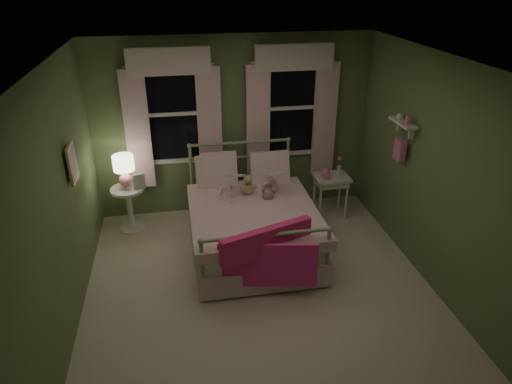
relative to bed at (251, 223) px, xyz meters
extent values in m
plane|color=silver|center=(-0.05, -0.89, -0.38)|extent=(4.20, 4.20, 0.00)
plane|color=white|center=(-0.05, -0.89, 2.22)|extent=(4.20, 4.20, 0.00)
plane|color=#66804C|center=(-0.05, 1.21, 0.92)|extent=(4.00, 0.00, 4.00)
plane|color=#66804C|center=(-0.05, -2.99, 0.92)|extent=(4.00, 0.00, 4.00)
plane|color=#66804C|center=(-2.05, -0.89, 0.92)|extent=(0.00, 4.20, 4.20)
plane|color=#66804C|center=(1.95, -0.89, 0.92)|extent=(0.00, 4.20, 4.20)
cube|color=white|center=(0.01, -0.02, 0.04)|extent=(1.44, 1.94, 0.26)
cube|color=white|center=(0.01, -0.02, -0.20)|extent=(1.54, 2.02, 0.30)
cube|color=white|center=(0.01, -0.17, 0.22)|extent=(1.58, 1.75, 0.14)
cylinder|color=#9EB793|center=(-0.68, -0.02, -0.08)|extent=(0.04, 1.90, 0.04)
cylinder|color=#9EB793|center=(0.70, -0.02, -0.08)|extent=(0.04, 1.90, 0.04)
cylinder|color=#9EB793|center=(-0.70, 0.95, 0.20)|extent=(0.04, 0.04, 1.15)
cylinder|color=#9EB793|center=(0.72, 0.95, 0.20)|extent=(0.04, 0.04, 1.15)
sphere|color=#9EB793|center=(-0.70, 0.95, 0.77)|extent=(0.07, 0.07, 0.07)
sphere|color=#9EB793|center=(0.72, 0.95, 0.77)|extent=(0.07, 0.07, 0.07)
cylinder|color=#9EB793|center=(0.01, 0.95, 0.77)|extent=(1.42, 0.04, 0.04)
cylinder|color=#9EB793|center=(0.01, 0.95, 0.55)|extent=(1.38, 0.03, 0.03)
cylinder|color=#9EB793|center=(-0.70, -0.99, 0.02)|extent=(0.04, 0.04, 0.80)
cylinder|color=#9EB793|center=(0.72, -0.99, 0.02)|extent=(0.04, 0.04, 0.80)
sphere|color=#9EB793|center=(-0.70, -0.99, 0.42)|extent=(0.07, 0.07, 0.07)
sphere|color=#9EB793|center=(0.72, -0.99, 0.42)|extent=(0.07, 0.07, 0.07)
cylinder|color=#9EB793|center=(0.01, -0.99, 0.42)|extent=(1.42, 0.04, 0.04)
cube|color=white|center=(-0.37, 0.68, 0.42)|extent=(0.55, 0.32, 0.57)
cube|color=white|center=(0.39, 0.68, 0.42)|extent=(0.55, 0.32, 0.57)
cube|color=white|center=(-0.32, 0.68, 0.50)|extent=(0.48, 0.30, 0.51)
cube|color=#DF2B6F|center=(0.01, -0.99, 0.34)|extent=(1.07, 0.45, 0.32)
cube|color=#FE319B|center=(0.01, -1.06, 0.07)|extent=(1.09, 0.23, 0.55)
imported|color=#F7D1DD|center=(-0.27, 0.43, 0.58)|extent=(0.29, 0.20, 0.77)
imported|color=#F7D1DD|center=(0.29, 0.43, 0.59)|extent=(0.43, 0.36, 0.78)
imported|color=beige|center=(-0.27, 0.18, 0.59)|extent=(0.22, 0.16, 0.26)
imported|color=beige|center=(0.29, 0.18, 0.54)|extent=(0.22, 0.18, 0.26)
sphere|color=tan|center=(0.01, 0.28, 0.37)|extent=(0.16, 0.16, 0.16)
sphere|color=tan|center=(0.01, 0.26, 0.51)|extent=(0.11, 0.11, 0.11)
sphere|color=tan|center=(-0.04, 0.26, 0.57)|extent=(0.04, 0.04, 0.04)
sphere|color=tan|center=(0.05, 0.26, 0.57)|extent=(0.04, 0.04, 0.04)
sphere|color=tan|center=(-0.07, 0.25, 0.39)|extent=(0.06, 0.06, 0.06)
sphere|color=tan|center=(0.09, 0.25, 0.39)|extent=(0.06, 0.06, 0.06)
sphere|color=#8C6B51|center=(0.01, 0.21, 0.51)|extent=(0.04, 0.04, 0.04)
cylinder|color=white|center=(-1.60, 0.78, 0.25)|extent=(0.46, 0.46, 0.04)
cylinder|color=white|center=(-1.60, 0.78, -0.06)|extent=(0.08, 0.08, 0.60)
cylinder|color=white|center=(-1.60, 0.78, -0.36)|extent=(0.34, 0.34, 0.03)
sphere|color=pink|center=(-1.60, 0.78, 0.39)|extent=(0.19, 0.19, 0.19)
cylinder|color=pink|center=(-1.60, 0.78, 0.51)|extent=(0.03, 0.03, 0.11)
cylinder|color=#FFEAC6|center=(-1.60, 0.78, 0.65)|extent=(0.28, 0.28, 0.21)
imported|color=beige|center=(-1.50, 0.70, 0.28)|extent=(0.20, 0.25, 0.02)
cube|color=white|center=(1.31, 0.66, 0.25)|extent=(0.50, 0.40, 0.04)
cube|color=white|center=(1.31, 0.66, 0.18)|extent=(0.44, 0.34, 0.08)
cylinder|color=white|center=(1.11, 0.51, -0.07)|extent=(0.04, 0.04, 0.60)
cylinder|color=white|center=(1.51, 0.51, -0.07)|extent=(0.04, 0.04, 0.60)
cylinder|color=white|center=(1.11, 0.81, -0.07)|extent=(0.04, 0.04, 0.60)
cylinder|color=white|center=(1.51, 0.81, -0.07)|extent=(0.04, 0.04, 0.60)
sphere|color=pink|center=(1.21, 0.66, 0.33)|extent=(0.14, 0.14, 0.14)
cube|color=pink|center=(1.21, 0.57, 0.31)|extent=(0.10, 0.05, 0.04)
cylinder|color=white|center=(1.43, 0.71, 0.34)|extent=(0.05, 0.05, 0.14)
cylinder|color=#4C7F3F|center=(1.43, 0.71, 0.45)|extent=(0.01, 0.01, 0.12)
sphere|color=pink|center=(1.43, 0.71, 0.52)|extent=(0.06, 0.06, 0.06)
cube|color=black|center=(-0.90, 1.20, 1.17)|extent=(0.76, 0.02, 1.35)
cube|color=white|center=(-0.90, 1.18, 1.87)|extent=(0.84, 0.05, 0.06)
cube|color=white|center=(-0.90, 1.18, 0.47)|extent=(0.84, 0.05, 0.06)
cube|color=white|center=(-1.30, 1.18, 1.17)|extent=(0.06, 0.05, 1.40)
cube|color=white|center=(-0.50, 1.18, 1.17)|extent=(0.06, 0.05, 1.40)
cube|color=white|center=(-0.90, 1.18, 1.17)|extent=(0.76, 0.04, 0.05)
cube|color=white|center=(-1.40, 1.13, 0.97)|extent=(0.34, 0.06, 1.70)
cube|color=white|center=(-0.40, 1.13, 0.97)|extent=(0.34, 0.06, 1.70)
cube|color=white|center=(-0.90, 1.11, 1.90)|extent=(1.10, 0.08, 0.36)
cylinder|color=white|center=(-0.90, 1.15, 1.84)|extent=(1.20, 0.03, 0.03)
cube|color=black|center=(0.80, 1.20, 1.17)|extent=(0.76, 0.02, 1.35)
cube|color=white|center=(0.80, 1.18, 1.87)|extent=(0.84, 0.05, 0.06)
cube|color=white|center=(0.80, 1.18, 0.47)|extent=(0.84, 0.05, 0.06)
cube|color=white|center=(0.40, 1.18, 1.17)|extent=(0.06, 0.05, 1.40)
cube|color=white|center=(1.20, 1.18, 1.17)|extent=(0.06, 0.05, 1.40)
cube|color=white|center=(0.80, 1.18, 1.17)|extent=(0.76, 0.04, 0.05)
cube|color=silver|center=(0.30, 1.13, 0.97)|extent=(0.34, 0.06, 1.70)
cube|color=white|center=(1.30, 1.13, 0.97)|extent=(0.34, 0.06, 1.70)
cube|color=white|center=(0.80, 1.11, 1.90)|extent=(1.10, 0.08, 0.36)
cylinder|color=white|center=(0.80, 1.15, 1.84)|extent=(1.20, 0.03, 0.03)
cube|color=white|center=(1.84, -0.19, 1.32)|extent=(0.15, 0.50, 0.03)
cube|color=white|center=(1.88, -0.34, 1.24)|extent=(0.06, 0.03, 0.14)
cube|color=white|center=(1.88, -0.04, 1.24)|extent=(0.06, 0.03, 0.14)
cylinder|color=pink|center=(1.84, -0.29, 1.39)|extent=(0.06, 0.06, 0.10)
sphere|color=white|center=(1.84, -0.09, 1.37)|extent=(0.08, 0.08, 0.08)
cube|color=pink|center=(1.85, -0.19, 0.97)|extent=(0.08, 0.18, 0.26)
cube|color=beige|center=(-2.00, -0.29, 1.12)|extent=(0.03, 0.32, 0.42)
cube|color=silver|center=(-1.98, -0.29, 1.12)|extent=(0.01, 0.25, 0.34)
camera|label=1|loc=(-0.86, -5.09, 3.04)|focal=32.00mm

